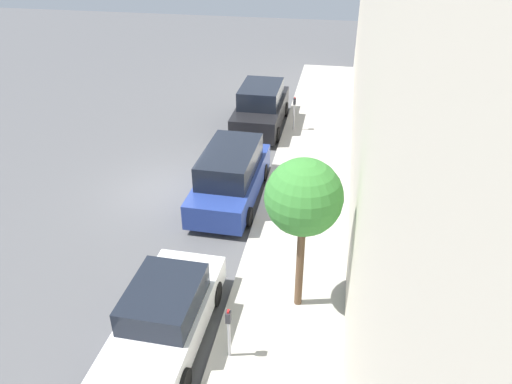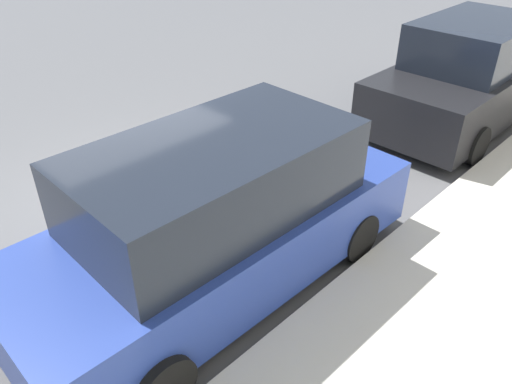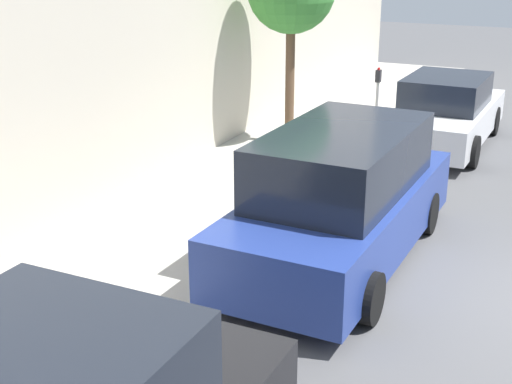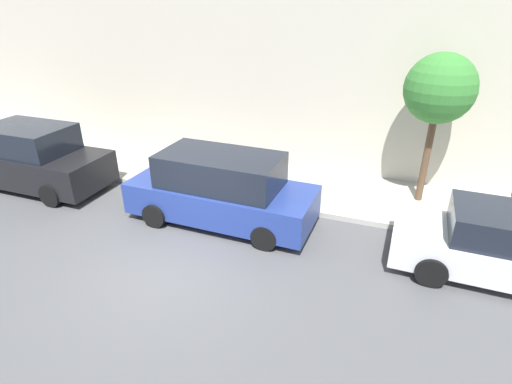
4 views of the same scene
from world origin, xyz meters
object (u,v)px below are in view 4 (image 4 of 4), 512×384
Objects in this scene: parked_sedan_nearest at (504,247)px; parking_meter_far at (78,140)px; street_tree at (440,90)px; parking_meter_near at (512,204)px; parked_minivan_second at (221,190)px; parked_suv_third at (33,159)px.

parking_meter_far reaches higher than parked_sedan_nearest.
parking_meter_far is at bearing 97.00° from street_tree.
parked_sedan_nearest is at bearing -151.44° from street_tree.
parking_meter_far is (0.00, 12.97, 0.08)m from parking_meter_near.
parked_minivan_second reaches higher than parking_meter_far.
parked_suv_third is 1.61m from parking_meter_far.
parked_sedan_nearest is 0.92× the size of parked_minivan_second.
parked_minivan_second is at bearing -104.14° from parking_meter_far.
parked_sedan_nearest is 12.72m from parking_meter_far.
parked_minivan_second reaches higher than parking_meter_near.
parked_suv_third reaches higher than parked_sedan_nearest.
street_tree reaches higher than parking_meter_far.
parking_meter_far is at bearing -14.49° from parked_suv_third.
parking_meter_far is (1.52, 6.04, 0.16)m from parked_minivan_second.
parked_minivan_second is 1.03× the size of parked_suv_third.
parked_suv_third is 12.00m from street_tree.
parked_sedan_nearest is 6.57m from parked_minivan_second.
parked_sedan_nearest is 3.28× the size of parking_meter_near.
street_tree is at bearing 55.78° from parking_meter_near.
parked_sedan_nearest is at bearing -90.92° from parked_minivan_second.
parking_meter_far is 0.37× the size of street_tree.
parked_suv_third is (-0.03, 6.44, 0.01)m from parked_minivan_second.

